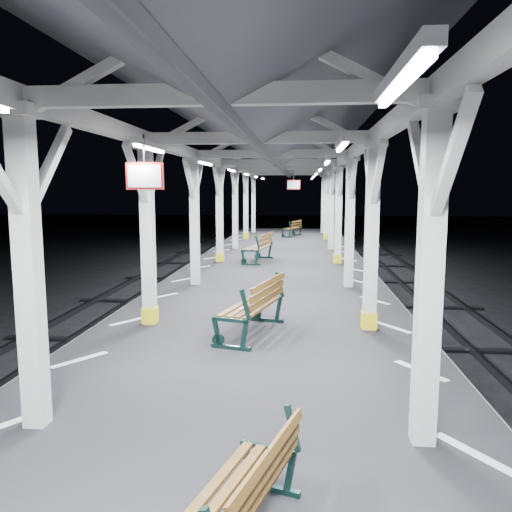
# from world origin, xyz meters

# --- Properties ---
(ground) EXTENTS (120.00, 120.00, 0.00)m
(ground) POSITION_xyz_m (0.00, 0.00, 0.00)
(ground) COLOR black
(ground) RESTS_ON ground
(platform) EXTENTS (6.00, 50.00, 1.00)m
(platform) POSITION_xyz_m (0.00, 0.00, 0.50)
(platform) COLOR black
(platform) RESTS_ON ground
(hazard_stripes_left) EXTENTS (1.00, 48.00, 0.01)m
(hazard_stripes_left) POSITION_xyz_m (-2.45, 0.00, 1.00)
(hazard_stripes_left) COLOR silver
(hazard_stripes_left) RESTS_ON platform
(hazard_stripes_right) EXTENTS (1.00, 48.00, 0.01)m
(hazard_stripes_right) POSITION_xyz_m (2.45, 0.00, 1.00)
(hazard_stripes_right) COLOR silver
(hazard_stripes_right) RESTS_ON platform
(canopy) EXTENTS (5.40, 49.00, 4.65)m
(canopy) POSITION_xyz_m (0.00, -0.02, 4.56)
(canopy) COLOR silver
(canopy) RESTS_ON platform
(bench_near) EXTENTS (0.94, 1.55, 0.79)m
(bench_near) POSITION_xyz_m (0.42, -3.65, 1.42)
(bench_near) COLOR black
(bench_near) RESTS_ON platform
(bench_mid) EXTENTS (1.11, 1.93, 0.99)m
(bench_mid) POSITION_xyz_m (0.03, 1.51, 1.53)
(bench_mid) COLOR black
(bench_mid) RESTS_ON platform
(bench_far) EXTENTS (0.99, 1.93, 1.00)m
(bench_far) POSITION_xyz_m (-0.62, 10.23, 1.53)
(bench_far) COLOR black
(bench_far) RESTS_ON platform
(bench_extra) EXTENTS (1.09, 1.68, 0.85)m
(bench_extra) POSITION_xyz_m (0.36, 19.67, 1.46)
(bench_extra) COLOR black
(bench_extra) RESTS_ON platform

